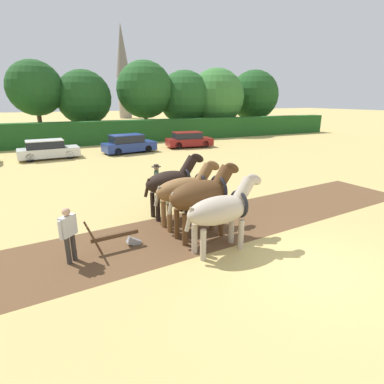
# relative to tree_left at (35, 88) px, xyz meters

# --- Properties ---
(ground_plane) EXTENTS (240.00, 240.00, 0.00)m
(ground_plane) POSITION_rel_tree_left_xyz_m (7.27, -31.36, -5.56)
(ground_plane) COLOR tan
(plowed_furrow_strip) EXTENTS (30.83, 6.39, 0.01)m
(plowed_furrow_strip) POSITION_rel_tree_left_xyz_m (0.70, -28.24, -5.56)
(plowed_furrow_strip) COLOR brown
(plowed_furrow_strip) RESTS_ON ground
(hedgerow) EXTENTS (56.42, 1.60, 2.35)m
(hedgerow) POSITION_rel_tree_left_xyz_m (7.27, -4.31, -4.39)
(hedgerow) COLOR #1E511E
(hedgerow) RESTS_ON ground
(tree_left) EXTENTS (5.61, 5.61, 8.39)m
(tree_left) POSITION_rel_tree_left_xyz_m (0.00, 0.00, 0.00)
(tree_left) COLOR #4C3823
(tree_left) RESTS_ON ground
(tree_center_left) EXTENTS (5.99, 5.99, 7.64)m
(tree_center_left) POSITION_rel_tree_left_xyz_m (4.76, 0.28, -0.93)
(tree_center_left) COLOR #4C3823
(tree_center_left) RESTS_ON ground
(tree_center) EXTENTS (6.66, 6.66, 8.89)m
(tree_center) POSITION_rel_tree_left_xyz_m (11.74, 0.06, -0.01)
(tree_center) COLOR #4C3823
(tree_center) RESTS_ON ground
(tree_center_right) EXTENTS (6.65, 6.65, 7.99)m
(tree_center_right) POSITION_rel_tree_left_xyz_m (16.93, 0.03, -0.91)
(tree_center_right) COLOR #423323
(tree_center_right) RESTS_ON ground
(tree_right) EXTENTS (7.22, 7.22, 8.34)m
(tree_right) POSITION_rel_tree_left_xyz_m (21.18, -0.59, -0.84)
(tree_right) COLOR #423323
(tree_right) RESTS_ON ground
(tree_far_right) EXTENTS (6.98, 6.98, 8.48)m
(tree_far_right) POSITION_rel_tree_left_xyz_m (28.06, 0.79, -0.58)
(tree_far_right) COLOR brown
(tree_far_right) RESTS_ON ground
(church_spire) EXTENTS (3.27, 3.27, 21.22)m
(church_spire) POSITION_rel_tree_left_xyz_m (17.79, 39.13, 5.54)
(church_spire) COLOR gray
(church_spire) RESTS_ON ground
(draft_horse_lead_left) EXTENTS (2.81, 1.09, 2.37)m
(draft_horse_lead_left) POSITION_rel_tree_left_xyz_m (5.56, -29.44, -4.23)
(draft_horse_lead_left) COLOR #B2A38E
(draft_horse_lead_left) RESTS_ON ground
(draft_horse_lead_right) EXTENTS (2.81, 1.24, 2.52)m
(draft_horse_lead_right) POSITION_rel_tree_left_xyz_m (5.44, -28.33, -4.08)
(draft_horse_lead_right) COLOR #513319
(draft_horse_lead_right) RESTS_ON ground
(draft_horse_trail_left) EXTENTS (2.76, 1.10, 2.40)m
(draft_horse_trail_left) POSITION_rel_tree_left_xyz_m (5.33, -27.22, -4.18)
(draft_horse_trail_left) COLOR brown
(draft_horse_trail_left) RESTS_ON ground
(draft_horse_trail_right) EXTENTS (2.68, 1.11, 2.50)m
(draft_horse_trail_right) POSITION_rel_tree_left_xyz_m (5.23, -26.11, -4.16)
(draft_horse_trail_right) COLOR black
(draft_horse_trail_right) RESTS_ON ground
(plow) EXTENTS (1.71, 0.50, 1.13)m
(plow) POSITION_rel_tree_left_xyz_m (2.72, -28.04, -5.24)
(plow) COLOR #4C331E
(plow) RESTS_ON ground
(farmer_at_plow) EXTENTS (0.50, 0.49, 1.65)m
(farmer_at_plow) POSITION_rel_tree_left_xyz_m (1.30, -28.31, -4.61)
(farmer_at_plow) COLOR #38332D
(farmer_at_plow) RESTS_ON ground
(farmer_beside_team) EXTENTS (0.43, 0.64, 1.73)m
(farmer_beside_team) POSITION_rel_tree_left_xyz_m (5.20, -24.21, -4.55)
(farmer_beside_team) COLOR #28334C
(farmer_beside_team) RESTS_ON ground
(parked_car_left) EXTENTS (4.54, 2.18, 1.48)m
(parked_car_left) POSITION_rel_tree_left_xyz_m (0.64, -10.92, -4.85)
(parked_car_left) COLOR silver
(parked_car_left) RESTS_ON ground
(parked_car_center_left) EXTENTS (4.70, 2.55, 1.58)m
(parked_car_center_left) POSITION_rel_tree_left_xyz_m (7.02, -10.69, -4.81)
(parked_car_center_left) COLOR navy
(parked_car_center_left) RESTS_ON ground
(parked_car_center) EXTENTS (4.52, 2.18, 1.48)m
(parked_car_center) POSITION_rel_tree_left_xyz_m (13.02, -10.06, -4.84)
(parked_car_center) COLOR maroon
(parked_car_center) RESTS_ON ground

